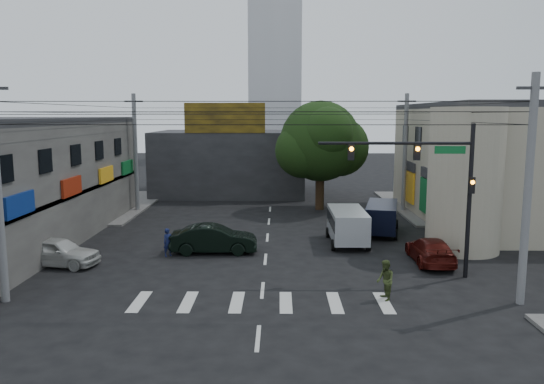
{
  "coord_description": "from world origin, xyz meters",
  "views": [
    {
      "loc": [
        0.71,
        -25.22,
        7.6
      ],
      "look_at": [
        0.32,
        4.0,
        3.31
      ],
      "focal_mm": 35.0,
      "sensor_mm": 36.0,
      "label": 1
    }
  ],
  "objects_px": {
    "street_tree": "(320,141)",
    "dark_sedan": "(214,239)",
    "utility_pole_far_left": "(136,153)",
    "utility_pole_far_right": "(405,153)",
    "utility_pole_near_right": "(528,191)",
    "traffic_officer": "(168,242)",
    "maroon_sedan": "(430,250)",
    "navy_van": "(382,219)",
    "pedestrian_olive": "(385,280)",
    "silver_minivan": "(347,227)",
    "white_compact": "(57,252)",
    "traffic_gantry": "(434,175)"
  },
  "relations": [
    {
      "from": "traffic_gantry",
      "to": "traffic_officer",
      "type": "height_order",
      "value": "traffic_gantry"
    },
    {
      "from": "utility_pole_far_right",
      "to": "navy_van",
      "type": "xyz_separation_m",
      "value": [
        -3.18,
        -7.75,
        -3.63
      ]
    },
    {
      "from": "white_compact",
      "to": "pedestrian_olive",
      "type": "relative_size",
      "value": 2.7
    },
    {
      "from": "traffic_gantry",
      "to": "silver_minivan",
      "type": "relative_size",
      "value": 1.53
    },
    {
      "from": "street_tree",
      "to": "traffic_officer",
      "type": "bearing_deg",
      "value": -122.75
    },
    {
      "from": "street_tree",
      "to": "utility_pole_far_left",
      "type": "bearing_deg",
      "value": -176.05
    },
    {
      "from": "street_tree",
      "to": "navy_van",
      "type": "relative_size",
      "value": 1.69
    },
    {
      "from": "utility_pole_near_right",
      "to": "maroon_sedan",
      "type": "bearing_deg",
      "value": 108.31
    },
    {
      "from": "traffic_officer",
      "to": "maroon_sedan",
      "type": "bearing_deg",
      "value": -45.81
    },
    {
      "from": "white_compact",
      "to": "utility_pole_far_right",
      "type": "bearing_deg",
      "value": -43.29
    },
    {
      "from": "traffic_gantry",
      "to": "traffic_officer",
      "type": "distance_m",
      "value": 14.18
    },
    {
      "from": "street_tree",
      "to": "navy_van",
      "type": "bearing_deg",
      "value": -69.23
    },
    {
      "from": "utility_pole_far_left",
      "to": "silver_minivan",
      "type": "xyz_separation_m",
      "value": [
        15.27,
        -10.53,
        -3.59
      ]
    },
    {
      "from": "maroon_sedan",
      "to": "pedestrian_olive",
      "type": "relative_size",
      "value": 2.7
    },
    {
      "from": "pedestrian_olive",
      "to": "maroon_sedan",
      "type": "bearing_deg",
      "value": 141.12
    },
    {
      "from": "silver_minivan",
      "to": "dark_sedan",
      "type": "bearing_deg",
      "value": 105.74
    },
    {
      "from": "white_compact",
      "to": "traffic_officer",
      "type": "xyz_separation_m",
      "value": [
        5.22,
        1.93,
        0.03
      ]
    },
    {
      "from": "silver_minivan",
      "to": "pedestrian_olive",
      "type": "relative_size",
      "value": 2.81
    },
    {
      "from": "utility_pole_near_right",
      "to": "utility_pole_far_right",
      "type": "xyz_separation_m",
      "value": [
        0.0,
        20.5,
        0.0
      ]
    },
    {
      "from": "traffic_gantry",
      "to": "utility_pole_near_right",
      "type": "height_order",
      "value": "utility_pole_near_right"
    },
    {
      "from": "traffic_gantry",
      "to": "maroon_sedan",
      "type": "relative_size",
      "value": 1.58
    },
    {
      "from": "street_tree",
      "to": "utility_pole_far_left",
      "type": "height_order",
      "value": "utility_pole_far_left"
    },
    {
      "from": "traffic_gantry",
      "to": "pedestrian_olive",
      "type": "xyz_separation_m",
      "value": [
        -2.73,
        -3.14,
        -3.99
      ]
    },
    {
      "from": "street_tree",
      "to": "maroon_sedan",
      "type": "bearing_deg",
      "value": -73.76
    },
    {
      "from": "street_tree",
      "to": "traffic_officer",
      "type": "relative_size",
      "value": 5.69
    },
    {
      "from": "utility_pole_far_left",
      "to": "utility_pole_far_right",
      "type": "xyz_separation_m",
      "value": [
        21.0,
        0.0,
        0.0
      ]
    },
    {
      "from": "utility_pole_far_right",
      "to": "white_compact",
      "type": "distance_m",
      "value": 26.3
    },
    {
      "from": "street_tree",
      "to": "navy_van",
      "type": "xyz_separation_m",
      "value": [
        3.32,
        -8.75,
        -4.5
      ]
    },
    {
      "from": "utility_pole_far_left",
      "to": "dark_sedan",
      "type": "xyz_separation_m",
      "value": [
        7.62,
        -12.7,
        -3.82
      ]
    },
    {
      "from": "utility_pole_near_right",
      "to": "traffic_officer",
      "type": "height_order",
      "value": "utility_pole_near_right"
    },
    {
      "from": "street_tree",
      "to": "dark_sedan",
      "type": "height_order",
      "value": "street_tree"
    },
    {
      "from": "utility_pole_far_left",
      "to": "utility_pole_far_right",
      "type": "relative_size",
      "value": 1.0
    },
    {
      "from": "utility_pole_far_left",
      "to": "dark_sedan",
      "type": "distance_m",
      "value": 15.29
    },
    {
      "from": "traffic_officer",
      "to": "navy_van",
      "type": "bearing_deg",
      "value": -16.92
    },
    {
      "from": "pedestrian_olive",
      "to": "navy_van",
      "type": "bearing_deg",
      "value": 162.46
    },
    {
      "from": "utility_pole_far_right",
      "to": "silver_minivan",
      "type": "relative_size",
      "value": 1.95
    },
    {
      "from": "maroon_sedan",
      "to": "traffic_officer",
      "type": "height_order",
      "value": "traffic_officer"
    },
    {
      "from": "utility_pole_far_right",
      "to": "dark_sedan",
      "type": "distance_m",
      "value": 18.84
    },
    {
      "from": "dark_sedan",
      "to": "maroon_sedan",
      "type": "xyz_separation_m",
      "value": [
        11.41,
        -1.84,
        -0.13
      ]
    },
    {
      "from": "maroon_sedan",
      "to": "navy_van",
      "type": "distance_m",
      "value": 6.91
    },
    {
      "from": "utility_pole_far_left",
      "to": "white_compact",
      "type": "xyz_separation_m",
      "value": [
        0.0,
        -15.35,
        -3.87
      ]
    },
    {
      "from": "navy_van",
      "to": "dark_sedan",
      "type": "bearing_deg",
      "value": 129.01
    },
    {
      "from": "utility_pole_far_left",
      "to": "silver_minivan",
      "type": "height_order",
      "value": "utility_pole_far_left"
    },
    {
      "from": "silver_minivan",
      "to": "navy_van",
      "type": "xyz_separation_m",
      "value": [
        2.55,
        2.78,
        -0.05
      ]
    },
    {
      "from": "dark_sedan",
      "to": "traffic_officer",
      "type": "relative_size",
      "value": 3.15
    },
    {
      "from": "dark_sedan",
      "to": "street_tree",
      "type": "bearing_deg",
      "value": -28.89
    },
    {
      "from": "street_tree",
      "to": "utility_pole_far_left",
      "type": "relative_size",
      "value": 0.95
    },
    {
      "from": "maroon_sedan",
      "to": "silver_minivan",
      "type": "distance_m",
      "value": 5.51
    },
    {
      "from": "white_compact",
      "to": "silver_minivan",
      "type": "xyz_separation_m",
      "value": [
        15.27,
        4.83,
        0.28
      ]
    },
    {
      "from": "maroon_sedan",
      "to": "traffic_officer",
      "type": "bearing_deg",
      "value": -3.66
    }
  ]
}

